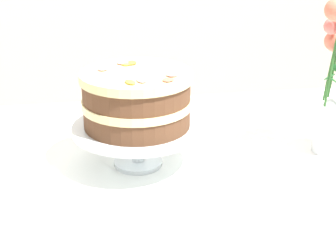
# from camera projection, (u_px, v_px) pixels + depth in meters

# --- Properties ---
(dining_table) EXTENTS (1.40, 1.00, 0.74)m
(dining_table) POSITION_uv_depth(u_px,v_px,m) (189.00, 209.00, 1.17)
(dining_table) COLOR white
(dining_table) RESTS_ON ground
(linen_napkin) EXTENTS (0.38, 0.38, 0.00)m
(linen_napkin) POSITION_uv_depth(u_px,v_px,m) (138.00, 165.00, 1.17)
(linen_napkin) COLOR white
(linen_napkin) RESTS_ON dining_table
(cake_stand) EXTENTS (0.29, 0.29, 0.10)m
(cake_stand) POSITION_uv_depth(u_px,v_px,m) (137.00, 132.00, 1.14)
(cake_stand) COLOR silver
(cake_stand) RESTS_ON linen_napkin
(layer_cake) EXTENTS (0.24, 0.24, 0.13)m
(layer_cake) POSITION_uv_depth(u_px,v_px,m) (137.00, 99.00, 1.11)
(layer_cake) COLOR brown
(layer_cake) RESTS_ON cake_stand
(flower_vase) EXTENTS (0.12, 0.11, 0.37)m
(flower_vase) POSITION_uv_depth(u_px,v_px,m) (334.00, 95.00, 1.19)
(flower_vase) COLOR silver
(flower_vase) RESTS_ON dining_table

